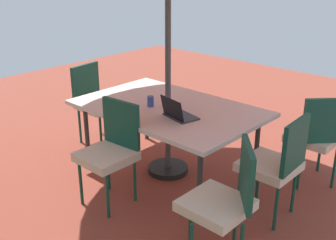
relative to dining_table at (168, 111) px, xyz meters
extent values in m
cube|color=brown|center=(0.00, 0.00, -0.73)|extent=(10.00, 10.00, 0.02)
cube|color=silver|center=(0.00, 0.00, 0.03)|extent=(1.92, 1.24, 0.04)
cylinder|color=#333333|center=(-0.81, -0.47, -0.35)|extent=(0.05, 0.05, 0.72)
cylinder|color=#333333|center=(0.81, -0.47, -0.35)|extent=(0.05, 0.05, 0.72)
cylinder|color=#333333|center=(-0.81, 0.47, -0.35)|extent=(0.05, 0.05, 0.72)
cylinder|color=#333333|center=(0.81, 0.47, -0.35)|extent=(0.05, 0.05, 0.72)
cylinder|color=#4C4C4C|center=(0.00, 0.00, 0.56)|extent=(0.06, 0.06, 2.55)
cylinder|color=black|center=(0.00, 0.00, -0.69)|extent=(0.44, 0.44, 0.06)
cube|color=beige|center=(-1.21, -0.02, -0.23)|extent=(0.46, 0.46, 0.08)
cube|color=#144738|center=(-1.42, -0.03, 0.04)|extent=(0.07, 0.44, 0.45)
cylinder|color=#144738|center=(-1.02, -0.18, -0.49)|extent=(0.03, 0.03, 0.45)
cylinder|color=#144738|center=(-1.04, 0.17, -0.49)|extent=(0.03, 0.03, 0.45)
cylinder|color=#144738|center=(-1.37, -0.21, -0.49)|extent=(0.03, 0.03, 0.45)
cylinder|color=#144738|center=(-1.40, 0.15, -0.49)|extent=(0.03, 0.03, 0.45)
cube|color=beige|center=(0.00, 0.84, -0.23)|extent=(0.46, 0.46, 0.08)
cube|color=#144738|center=(0.01, 0.63, 0.04)|extent=(0.44, 0.08, 0.45)
cylinder|color=#144738|center=(0.16, 1.04, -0.49)|extent=(0.03, 0.03, 0.45)
cylinder|color=#144738|center=(-0.20, 1.01, -0.49)|extent=(0.03, 0.03, 0.45)
cylinder|color=#144738|center=(0.19, 0.68, -0.49)|extent=(0.03, 0.03, 0.45)
cylinder|color=#144738|center=(-0.17, 0.65, -0.49)|extent=(0.03, 0.03, 0.45)
cube|color=beige|center=(-1.23, 0.81, -0.23)|extent=(0.46, 0.46, 0.08)
cube|color=#144738|center=(-1.39, 0.67, 0.04)|extent=(0.32, 0.36, 0.45)
cylinder|color=#144738|center=(-0.98, 0.79, -0.49)|extent=(0.03, 0.03, 0.45)
cylinder|color=#144738|center=(-1.25, 0.55, -0.49)|extent=(0.03, 0.03, 0.45)
cube|color=beige|center=(1.18, -0.01, -0.23)|extent=(0.46, 0.46, 0.08)
cube|color=#144738|center=(1.39, 0.02, 0.04)|extent=(0.10, 0.44, 0.45)
cylinder|color=#144738|center=(0.98, 0.15, -0.49)|extent=(0.03, 0.03, 0.45)
cylinder|color=#144738|center=(1.03, -0.21, -0.49)|extent=(0.03, 0.03, 0.45)
cylinder|color=#144738|center=(1.34, 0.19, -0.49)|extent=(0.03, 0.03, 0.45)
cylinder|color=#144738|center=(1.38, -0.16, -0.49)|extent=(0.03, 0.03, 0.45)
cube|color=beige|center=(-1.22, -0.88, -0.23)|extent=(0.46, 0.46, 0.08)
cube|color=#144738|center=(-1.37, -0.73, 0.04)|extent=(0.33, 0.35, 0.45)
cylinder|color=#144738|center=(-1.21, -1.13, -0.49)|extent=(0.03, 0.03, 0.45)
cylinder|color=#144738|center=(-0.96, -0.87, -0.49)|extent=(0.03, 0.03, 0.45)
cylinder|color=#144738|center=(-1.47, -0.88, -0.49)|extent=(0.03, 0.03, 0.45)
cylinder|color=#144738|center=(-1.23, -0.62, -0.49)|extent=(0.03, 0.03, 0.45)
cube|color=#2D2D33|center=(-0.31, 0.14, 0.05)|extent=(0.36, 0.28, 0.02)
cube|color=black|center=(-0.28, 0.25, 0.16)|extent=(0.32, 0.12, 0.20)
cylinder|color=#334C99|center=(0.13, 0.12, 0.10)|extent=(0.07, 0.07, 0.11)
camera|label=1|loc=(-2.76, 2.98, 1.49)|focal=44.20mm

